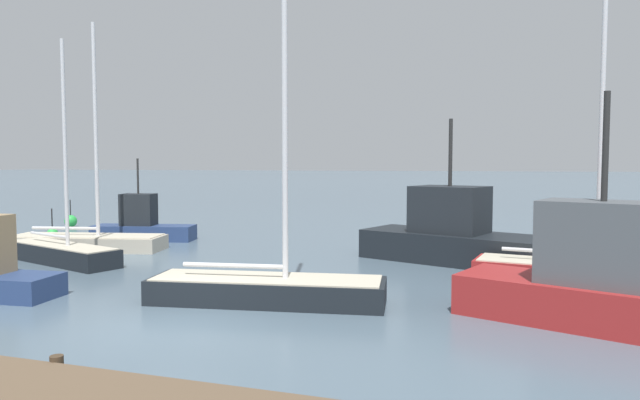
# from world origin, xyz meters

# --- Properties ---
(ground_plane) EXTENTS (600.00, 600.00, 0.00)m
(ground_plane) POSITION_xyz_m (0.00, 0.00, 0.00)
(ground_plane) COLOR slate
(dock_pier) EXTENTS (24.19, 2.27, 0.50)m
(dock_pier) POSITION_xyz_m (0.00, -4.95, 0.21)
(dock_pier) COLOR brown
(dock_pier) RESTS_ON ground_plane
(sailboat_0) EXTENTS (6.66, 2.77, 11.67)m
(sailboat_0) POSITION_xyz_m (10.11, 7.67, 0.55)
(sailboat_0) COLOR maroon
(sailboat_0) RESTS_ON ground_plane
(sailboat_1) EXTENTS (6.26, 3.30, 8.79)m
(sailboat_1) POSITION_xyz_m (-9.07, 6.33, 0.49)
(sailboat_1) COLOR black
(sailboat_1) RESTS_ON ground_plane
(sailboat_2) EXTENTS (6.93, 2.84, 11.96)m
(sailboat_2) POSITION_xyz_m (1.34, 2.78, 0.55)
(sailboat_2) COLOR black
(sailboat_2) RESTS_ON ground_plane
(sailboat_4) EXTENTS (7.31, 3.46, 10.30)m
(sailboat_4) POSITION_xyz_m (-10.45, 9.45, 0.49)
(sailboat_4) COLOR #BCB29E
(sailboat_4) RESTS_ON ground_plane
(fishing_boat_1) EXTENTS (8.22, 5.21, 5.77)m
(fishing_boat_1) POSITION_xyz_m (5.97, 11.29, 1.06)
(fishing_boat_1) COLOR black
(fishing_boat_1) RESTS_ON ground_plane
(fishing_boat_2) EXTENTS (5.41, 2.58, 4.24)m
(fishing_boat_2) POSITION_xyz_m (-10.01, 13.07, 0.80)
(fishing_boat_2) COLOR navy
(fishing_boat_2) RESTS_ON ground_plane
(fishing_boat_3) EXTENTS (7.83, 4.64, 5.70)m
(fishing_boat_3) POSITION_xyz_m (10.23, 2.98, 1.07)
(fishing_boat_3) COLOR maroon
(fishing_boat_3) RESTS_ON ground_plane
(channel_buoy_0) EXTENTS (0.75, 0.75, 1.72)m
(channel_buoy_0) POSITION_xyz_m (-17.95, 16.95, 0.38)
(channel_buoy_0) COLOR green
(channel_buoy_0) RESTS_ON ground_plane
(channel_buoy_1) EXTENTS (0.58, 0.58, 1.63)m
(channel_buoy_1) POSITION_xyz_m (-14.64, 11.86, 0.31)
(channel_buoy_1) COLOR green
(channel_buoy_1) RESTS_ON ground_plane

